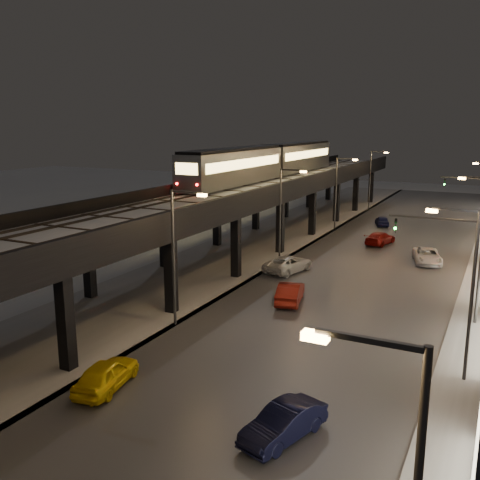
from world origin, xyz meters
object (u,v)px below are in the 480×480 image
at_px(car_taxi, 106,375).
at_px(car_near_white, 290,293).
at_px(car_onc_dark, 427,256).
at_px(car_mid_silver, 288,264).
at_px(subway_train, 270,161).
at_px(car_mid_dark, 380,239).
at_px(car_far_white, 382,221).
at_px(car_onc_silver, 284,424).

relative_size(car_taxi, car_near_white, 0.94).
height_order(car_taxi, car_onc_dark, car_taxi).
bearing_deg(car_near_white, car_onc_dark, -127.45).
distance_m(car_taxi, car_near_white, 16.78).
height_order(car_near_white, car_mid_silver, car_near_white).
xyz_separation_m(subway_train, car_taxi, (9.52, -42.32, -7.79)).
distance_m(car_mid_dark, car_onc_dark, 8.39).
relative_size(car_far_white, car_onc_silver, 0.88).
relative_size(car_near_white, car_mid_silver, 0.88).
bearing_deg(car_near_white, car_onc_silver, 97.41).
xyz_separation_m(subway_train, car_far_white, (12.54, 7.88, -7.89)).
height_order(car_taxi, car_near_white, car_near_white).
height_order(subway_train, car_onc_dark, subway_train).
relative_size(car_mid_silver, car_far_white, 1.39).
height_order(car_near_white, car_onc_dark, car_near_white).
bearing_deg(subway_train, car_near_white, -63.45).
height_order(car_near_white, car_far_white, car_near_white).
height_order(car_mid_dark, car_far_white, car_mid_dark).
bearing_deg(car_mid_silver, car_far_white, -83.29).
xyz_separation_m(subway_train, car_near_white, (12.94, -25.89, -7.77)).
bearing_deg(car_near_white, car_mid_dark, -107.40).
distance_m(subway_train, car_far_white, 16.77).
xyz_separation_m(subway_train, car_onc_silver, (19.10, -42.43, -7.82)).
height_order(car_taxi, car_mid_dark, car_taxi).
xyz_separation_m(car_near_white, car_far_white, (-0.40, 33.77, -0.11)).
relative_size(car_taxi, car_mid_dark, 0.91).
bearing_deg(car_mid_dark, car_onc_dark, 144.68).
relative_size(subway_train, car_mid_silver, 7.37).
relative_size(car_near_white, car_mid_dark, 0.97).
distance_m(car_taxi, car_onc_silver, 9.58).
bearing_deg(car_far_white, car_mid_dark, 82.51).
bearing_deg(car_taxi, car_onc_dark, -118.68).
bearing_deg(car_taxi, subway_train, -87.66).
xyz_separation_m(car_taxi, car_far_white, (3.01, 50.20, -0.10)).
bearing_deg(car_mid_silver, car_mid_dark, -95.60).
distance_m(car_near_white, car_mid_dark, 22.65).
bearing_deg(subway_train, car_onc_silver, -65.77).
distance_m(car_taxi, car_onc_dark, 34.67).
height_order(car_near_white, car_mid_dark, car_near_white).
bearing_deg(car_onc_dark, car_mid_dark, 118.76).
bearing_deg(car_mid_silver, car_onc_silver, 123.94).
distance_m(car_taxi, car_far_white, 50.29).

